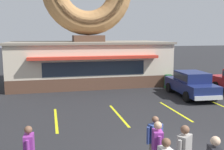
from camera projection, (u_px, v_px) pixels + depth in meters
donut_shop_building at (88, 37)px, 20.81m from camera, size 12.30×6.75×10.96m
car_navy at (191, 83)px, 16.58m from camera, size 2.21×4.67×1.60m
pedestrian_blue_sweater_man at (155, 139)px, 7.71m from camera, size 0.57×0.34×1.54m
pedestrian_crossing_woman at (157, 148)px, 6.93m from camera, size 0.31×0.59×1.64m
trash_bin at (168, 81)px, 19.38m from camera, size 0.57×0.57×0.97m
parking_stripe_left at (56, 120)px, 12.11m from camera, size 0.12×3.60×0.01m
parking_stripe_mid_left at (119, 115)px, 12.81m from camera, size 0.12×3.60×0.01m
parking_stripe_centre at (175, 111)px, 13.50m from camera, size 0.12×3.60×0.01m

